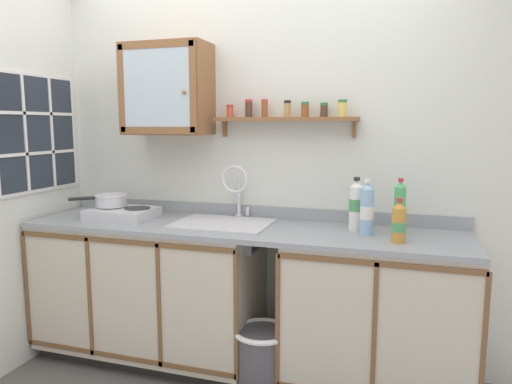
{
  "coord_description": "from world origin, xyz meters",
  "views": [
    {
      "loc": [
        0.95,
        -2.23,
        1.53
      ],
      "look_at": [
        0.07,
        0.52,
        1.12
      ],
      "focal_mm": 33.26,
      "sensor_mm": 36.0,
      "label": 1
    }
  ],
  "objects_px": {
    "bottle_opaque_white_0": "(356,205)",
    "bottle_juice_amber_1": "(399,223)",
    "wall_cabinet": "(167,89)",
    "hot_plate_stove": "(123,213)",
    "trash_bin": "(262,359)",
    "sink": "(224,227)",
    "bottle_soda_green_2": "(400,209)",
    "bottle_water_blue_3": "(367,210)",
    "saucepan": "(111,200)"
  },
  "relations": [
    {
      "from": "sink",
      "to": "bottle_soda_green_2",
      "type": "xyz_separation_m",
      "value": [
        1.03,
        0.03,
        0.16
      ]
    },
    {
      "from": "hot_plate_stove",
      "to": "bottle_opaque_white_0",
      "type": "xyz_separation_m",
      "value": [
        1.49,
        0.1,
        0.11
      ]
    },
    {
      "from": "saucepan",
      "to": "bottle_juice_amber_1",
      "type": "xyz_separation_m",
      "value": [
        1.84,
        -0.15,
        -0.01
      ]
    },
    {
      "from": "hot_plate_stove",
      "to": "bottle_juice_amber_1",
      "type": "bearing_deg",
      "value": -4.13
    },
    {
      "from": "sink",
      "to": "saucepan",
      "type": "xyz_separation_m",
      "value": [
        -0.8,
        -0.0,
        0.13
      ]
    },
    {
      "from": "bottle_opaque_white_0",
      "to": "bottle_juice_amber_1",
      "type": "xyz_separation_m",
      "value": [
        0.24,
        -0.23,
        -0.04
      ]
    },
    {
      "from": "trash_bin",
      "to": "sink",
      "type": "bearing_deg",
      "value": 143.55
    },
    {
      "from": "saucepan",
      "to": "bottle_soda_green_2",
      "type": "bearing_deg",
      "value": 1.24
    },
    {
      "from": "bottle_opaque_white_0",
      "to": "trash_bin",
      "type": "xyz_separation_m",
      "value": [
        -0.47,
        -0.31,
        -0.87
      ]
    },
    {
      "from": "bottle_juice_amber_1",
      "to": "bottle_soda_green_2",
      "type": "bearing_deg",
      "value": 90.25
    },
    {
      "from": "bottle_opaque_white_0",
      "to": "wall_cabinet",
      "type": "bearing_deg",
      "value": 178.09
    },
    {
      "from": "sink",
      "to": "bottle_opaque_white_0",
      "type": "height_order",
      "value": "sink"
    },
    {
      "from": "hot_plate_stove",
      "to": "bottle_opaque_white_0",
      "type": "distance_m",
      "value": 1.5
    },
    {
      "from": "hot_plate_stove",
      "to": "bottle_water_blue_3",
      "type": "relative_size",
      "value": 1.31
    },
    {
      "from": "bottle_juice_amber_1",
      "to": "bottle_soda_green_2",
      "type": "xyz_separation_m",
      "value": [
        -0.0,
        0.19,
        0.04
      ]
    },
    {
      "from": "hot_plate_stove",
      "to": "bottle_water_blue_3",
      "type": "height_order",
      "value": "bottle_water_blue_3"
    },
    {
      "from": "bottle_opaque_white_0",
      "to": "wall_cabinet",
      "type": "distance_m",
      "value": 1.4
    },
    {
      "from": "bottle_opaque_white_0",
      "to": "bottle_soda_green_2",
      "type": "xyz_separation_m",
      "value": [
        0.24,
        -0.04,
        -0.0
      ]
    },
    {
      "from": "saucepan",
      "to": "bottle_water_blue_3",
      "type": "bearing_deg",
      "value": -1.12
    },
    {
      "from": "hot_plate_stove",
      "to": "saucepan",
      "type": "relative_size",
      "value": 1.29
    },
    {
      "from": "sink",
      "to": "wall_cabinet",
      "type": "height_order",
      "value": "wall_cabinet"
    },
    {
      "from": "wall_cabinet",
      "to": "bottle_juice_amber_1",
      "type": "bearing_deg",
      "value": -10.31
    },
    {
      "from": "bottle_juice_amber_1",
      "to": "bottle_soda_green_2",
      "type": "distance_m",
      "value": 0.19
    },
    {
      "from": "wall_cabinet",
      "to": "bottle_water_blue_3",
      "type": "bearing_deg",
      "value": -6.72
    },
    {
      "from": "sink",
      "to": "hot_plate_stove",
      "type": "distance_m",
      "value": 0.71
    },
    {
      "from": "bottle_juice_amber_1",
      "to": "wall_cabinet",
      "type": "distance_m",
      "value": 1.65
    },
    {
      "from": "hot_plate_stove",
      "to": "trash_bin",
      "type": "distance_m",
      "value": 1.29
    },
    {
      "from": "bottle_soda_green_2",
      "to": "trash_bin",
      "type": "xyz_separation_m",
      "value": [
        -0.71,
        -0.27,
        -0.86
      ]
    },
    {
      "from": "bottle_juice_amber_1",
      "to": "bottle_water_blue_3",
      "type": "xyz_separation_m",
      "value": [
        -0.17,
        0.11,
        0.04
      ]
    },
    {
      "from": "bottle_soda_green_2",
      "to": "bottle_water_blue_3",
      "type": "distance_m",
      "value": 0.19
    },
    {
      "from": "bottle_soda_green_2",
      "to": "bottle_water_blue_3",
      "type": "height_order",
      "value": "bottle_soda_green_2"
    },
    {
      "from": "wall_cabinet",
      "to": "bottle_soda_green_2",
      "type": "bearing_deg",
      "value": -3.12
    },
    {
      "from": "bottle_opaque_white_0",
      "to": "wall_cabinet",
      "type": "height_order",
      "value": "wall_cabinet"
    },
    {
      "from": "hot_plate_stove",
      "to": "bottle_juice_amber_1",
      "type": "xyz_separation_m",
      "value": [
        1.74,
        -0.13,
        0.07
      ]
    },
    {
      "from": "bottle_soda_green_2",
      "to": "trash_bin",
      "type": "distance_m",
      "value": 1.15
    },
    {
      "from": "hot_plate_stove",
      "to": "bottle_soda_green_2",
      "type": "relative_size",
      "value": 1.3
    },
    {
      "from": "saucepan",
      "to": "bottle_soda_green_2",
      "type": "xyz_separation_m",
      "value": [
        1.84,
        0.04,
        0.03
      ]
    },
    {
      "from": "bottle_opaque_white_0",
      "to": "bottle_soda_green_2",
      "type": "bearing_deg",
      "value": -9.15
    },
    {
      "from": "bottle_opaque_white_0",
      "to": "bottle_water_blue_3",
      "type": "height_order",
      "value": "bottle_water_blue_3"
    },
    {
      "from": "hot_plate_stove",
      "to": "wall_cabinet",
      "type": "xyz_separation_m",
      "value": [
        0.28,
        0.14,
        0.8
      ]
    },
    {
      "from": "saucepan",
      "to": "trash_bin",
      "type": "xyz_separation_m",
      "value": [
        1.12,
        -0.23,
        -0.83
      ]
    },
    {
      "from": "hot_plate_stove",
      "to": "trash_bin",
      "type": "bearing_deg",
      "value": -11.59
    },
    {
      "from": "bottle_water_blue_3",
      "to": "wall_cabinet",
      "type": "xyz_separation_m",
      "value": [
        -1.29,
        0.15,
        0.69
      ]
    },
    {
      "from": "sink",
      "to": "bottle_soda_green_2",
      "type": "relative_size",
      "value": 1.84
    },
    {
      "from": "bottle_juice_amber_1",
      "to": "bottle_soda_green_2",
      "type": "height_order",
      "value": "bottle_soda_green_2"
    },
    {
      "from": "bottle_water_blue_3",
      "to": "trash_bin",
      "type": "xyz_separation_m",
      "value": [
        -0.54,
        -0.2,
        -0.86
      ]
    },
    {
      "from": "bottle_opaque_white_0",
      "to": "bottle_juice_amber_1",
      "type": "relative_size",
      "value": 1.32
    },
    {
      "from": "bottle_opaque_white_0",
      "to": "wall_cabinet",
      "type": "relative_size",
      "value": 0.54
    },
    {
      "from": "bottle_water_blue_3",
      "to": "bottle_juice_amber_1",
      "type": "bearing_deg",
      "value": -33.55
    },
    {
      "from": "sink",
      "to": "hot_plate_stove",
      "type": "xyz_separation_m",
      "value": [
        -0.7,
        -0.03,
        0.05
      ]
    }
  ]
}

